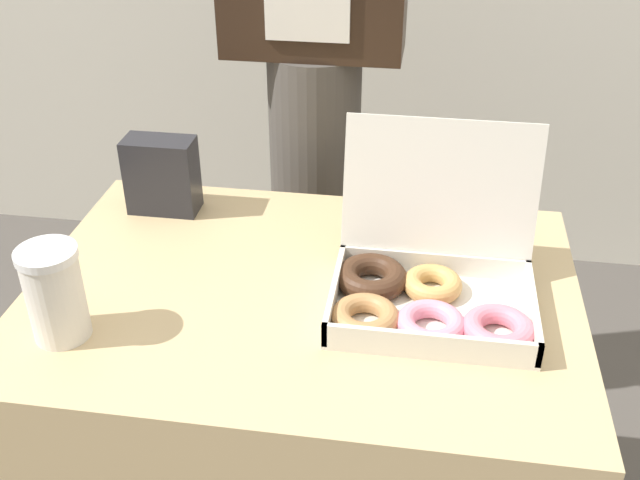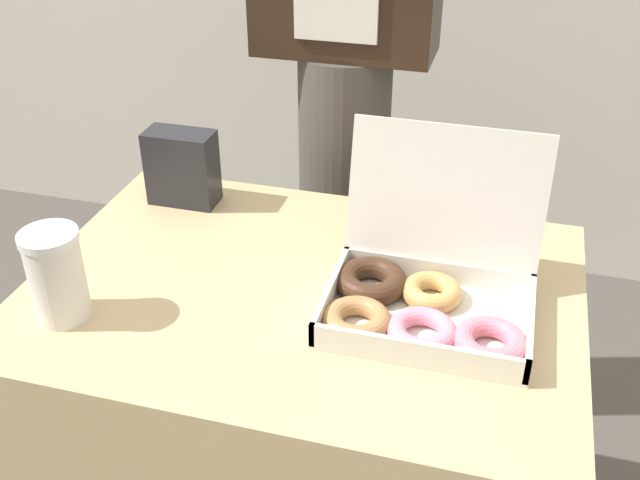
% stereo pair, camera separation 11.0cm
% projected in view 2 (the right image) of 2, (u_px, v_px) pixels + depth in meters
% --- Properties ---
extents(table, '(0.85, 0.60, 0.72)m').
position_uv_depth(table, '(305.00, 449.00, 1.34)').
color(table, tan).
rests_on(table, ground_plane).
extents(donut_box, '(0.33, 0.27, 0.25)m').
position_uv_depth(donut_box, '(420.00, 294.00, 1.08)').
color(donut_box, silver).
rests_on(donut_box, table).
extents(coffee_cup, '(0.08, 0.08, 0.14)m').
position_uv_depth(coffee_cup, '(56.00, 275.00, 1.06)').
color(coffee_cup, silver).
rests_on(coffee_cup, table).
extents(napkin_holder, '(0.12, 0.06, 0.14)m').
position_uv_depth(napkin_holder, '(182.00, 167.00, 1.35)').
color(napkin_holder, '#232328').
rests_on(napkin_holder, table).
extents(person_customer, '(0.35, 0.21, 1.72)m').
position_uv_depth(person_customer, '(346.00, 28.00, 1.47)').
color(person_customer, '#4C4742').
rests_on(person_customer, ground_plane).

